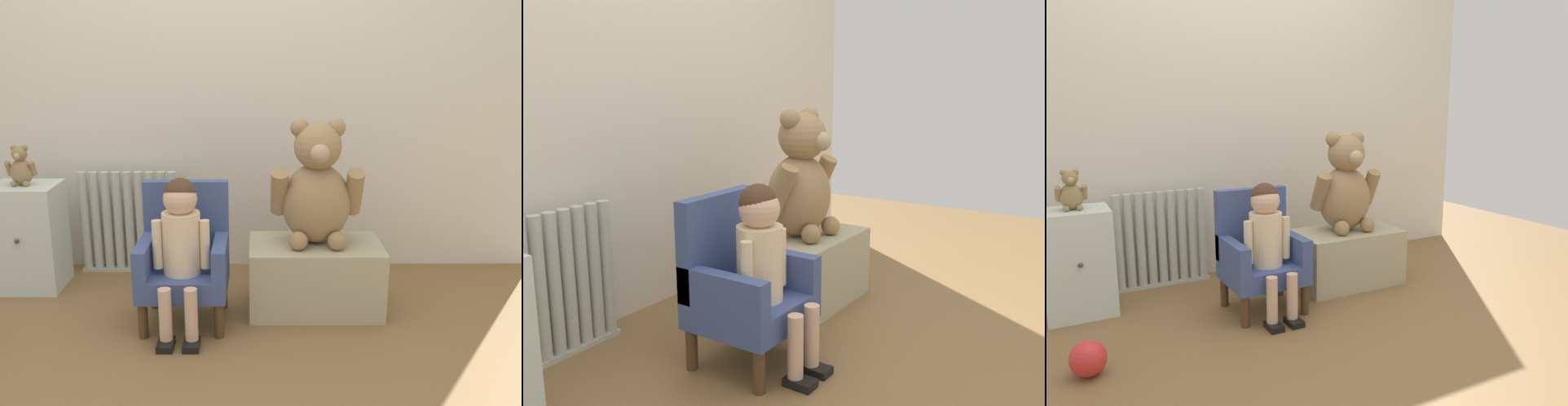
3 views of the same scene
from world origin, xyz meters
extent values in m
plane|color=brown|center=(0.00, 0.00, 0.00)|extent=(6.00, 6.00, 0.00)
cube|color=beige|center=(0.00, 1.28, 1.20)|extent=(3.80, 0.05, 2.40)
cylinder|color=#B8BEB1|center=(-0.69, 1.16, 0.30)|extent=(0.05, 0.05, 0.56)
cylinder|color=#B8BEB1|center=(-0.63, 1.16, 0.30)|extent=(0.05, 0.05, 0.56)
cylinder|color=#B8BEB1|center=(-0.57, 1.16, 0.30)|extent=(0.05, 0.05, 0.56)
cylinder|color=#B8BEB1|center=(-0.51, 1.16, 0.30)|extent=(0.05, 0.05, 0.56)
cylinder|color=#B8BEB1|center=(-0.45, 1.16, 0.30)|extent=(0.05, 0.05, 0.56)
cylinder|color=#B8BEB1|center=(-0.38, 1.16, 0.30)|extent=(0.05, 0.05, 0.56)
cylinder|color=#B8BEB1|center=(-0.32, 1.16, 0.30)|extent=(0.05, 0.05, 0.56)
cylinder|color=#B8BEB1|center=(-0.26, 1.16, 0.30)|extent=(0.05, 0.05, 0.56)
cylinder|color=#B8BEB1|center=(-0.20, 1.16, 0.30)|extent=(0.05, 0.05, 0.56)
cube|color=#B8BEB1|center=(-0.45, 1.16, 0.01)|extent=(0.56, 0.05, 0.02)
cube|color=silver|center=(-0.93, 0.94, 0.28)|extent=(0.34, 0.29, 0.56)
sphere|color=#4C3823|center=(-0.93, 0.78, 0.31)|extent=(0.02, 0.02, 0.02)
cube|color=#3C4E83|center=(-0.06, 0.52, 0.21)|extent=(0.40, 0.37, 0.10)
cube|color=#3C4E83|center=(-0.06, 0.67, 0.45)|extent=(0.40, 0.06, 0.38)
cube|color=#3C4E83|center=(-0.23, 0.52, 0.33)|extent=(0.06, 0.37, 0.14)
cube|color=#3C4E83|center=(0.11, 0.52, 0.33)|extent=(0.06, 0.37, 0.14)
cylinder|color=#4C331E|center=(-0.23, 0.36, 0.08)|extent=(0.04, 0.04, 0.16)
cylinder|color=#4C331E|center=(0.10, 0.36, 0.08)|extent=(0.04, 0.04, 0.16)
cylinder|color=#4C331E|center=(-0.23, 0.67, 0.08)|extent=(0.04, 0.04, 0.16)
cylinder|color=#4C331E|center=(0.10, 0.67, 0.08)|extent=(0.04, 0.04, 0.16)
cylinder|color=beige|center=(-0.06, 0.48, 0.40)|extent=(0.17, 0.17, 0.28)
sphere|color=#D8AD8E|center=(-0.06, 0.48, 0.61)|extent=(0.15, 0.15, 0.15)
sphere|color=#472D1E|center=(-0.06, 0.48, 0.62)|extent=(0.14, 0.14, 0.14)
cylinder|color=#D8AD8E|center=(-0.12, 0.29, 0.15)|extent=(0.06, 0.06, 0.23)
cube|color=black|center=(-0.12, 0.27, 0.01)|extent=(0.07, 0.11, 0.03)
cylinder|color=#D8AD8E|center=(-0.01, 0.29, 0.15)|extent=(0.06, 0.06, 0.23)
cube|color=black|center=(-0.01, 0.27, 0.01)|extent=(0.07, 0.11, 0.03)
cylinder|color=beige|center=(-0.17, 0.46, 0.40)|extent=(0.04, 0.04, 0.22)
cylinder|color=beige|center=(0.04, 0.46, 0.40)|extent=(0.04, 0.04, 0.22)
cube|color=tan|center=(0.55, 0.66, 0.17)|extent=(0.63, 0.39, 0.33)
ellipsoid|color=#987950|center=(0.55, 0.69, 0.53)|extent=(0.33, 0.28, 0.39)
sphere|color=#987950|center=(0.55, 0.68, 0.80)|extent=(0.22, 0.22, 0.22)
sphere|color=tan|center=(0.55, 0.58, 0.79)|extent=(0.09, 0.09, 0.09)
sphere|color=#987950|center=(0.47, 0.69, 0.89)|extent=(0.09, 0.09, 0.09)
sphere|color=#987950|center=(0.64, 0.69, 0.89)|extent=(0.09, 0.09, 0.09)
cylinder|color=#987950|center=(0.38, 0.68, 0.58)|extent=(0.08, 0.17, 0.24)
cylinder|color=#987950|center=(0.73, 0.68, 0.58)|extent=(0.08, 0.17, 0.24)
sphere|color=#987950|center=(0.46, 0.57, 0.38)|extent=(0.09, 0.09, 0.09)
sphere|color=#987950|center=(0.64, 0.57, 0.38)|extent=(0.09, 0.09, 0.09)
ellipsoid|color=olive|center=(-0.93, 0.94, 0.63)|extent=(0.11, 0.10, 0.13)
sphere|color=olive|center=(-0.93, 0.93, 0.72)|extent=(0.08, 0.08, 0.08)
sphere|color=tan|center=(-0.93, 0.90, 0.72)|extent=(0.03, 0.03, 0.03)
sphere|color=olive|center=(-0.96, 0.94, 0.75)|extent=(0.03, 0.03, 0.03)
sphere|color=olive|center=(-0.90, 0.94, 0.75)|extent=(0.03, 0.03, 0.03)
cylinder|color=olive|center=(-0.99, 0.93, 0.65)|extent=(0.03, 0.06, 0.08)
cylinder|color=olive|center=(-0.87, 0.93, 0.65)|extent=(0.03, 0.06, 0.08)
sphere|color=olive|center=(-0.96, 0.90, 0.58)|extent=(0.03, 0.03, 0.03)
sphere|color=olive|center=(-0.90, 0.90, 0.58)|extent=(0.03, 0.03, 0.03)
sphere|color=red|center=(-0.96, 0.24, 0.07)|extent=(0.15, 0.15, 0.15)
camera|label=1|loc=(0.28, -1.97, 1.25)|focal=40.00mm
camera|label=2|loc=(-1.70, -0.71, 1.07)|focal=40.00mm
camera|label=3|loc=(-1.08, -1.86, 1.09)|focal=35.00mm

